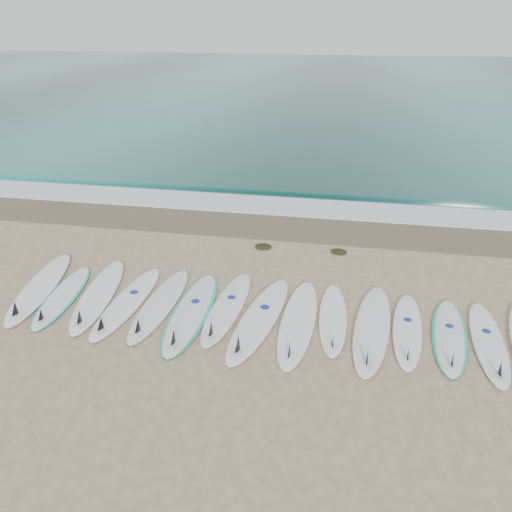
# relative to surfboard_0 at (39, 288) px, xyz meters

# --- Properties ---
(ground) EXTENTS (120.00, 120.00, 0.00)m
(ground) POSITION_rel_surfboard_0_xyz_m (4.40, -0.08, -0.06)
(ground) COLOR tan
(ocean) EXTENTS (120.00, 55.00, 0.03)m
(ocean) POSITION_rel_surfboard_0_xyz_m (4.40, 32.42, -0.05)
(ocean) COLOR #1B5E59
(ocean) RESTS_ON ground
(wet_sand_band) EXTENTS (120.00, 1.80, 0.01)m
(wet_sand_band) POSITION_rel_surfboard_0_xyz_m (4.40, 4.02, -0.06)
(wet_sand_band) COLOR brown
(wet_sand_band) RESTS_ON ground
(foam_band) EXTENTS (120.00, 1.40, 0.04)m
(foam_band) POSITION_rel_surfboard_0_xyz_m (4.40, 5.42, -0.04)
(foam_band) COLOR silver
(foam_band) RESTS_ON ground
(wave_crest) EXTENTS (120.00, 1.00, 0.10)m
(wave_crest) POSITION_rel_surfboard_0_xyz_m (4.40, 6.92, -0.01)
(wave_crest) COLOR #1B5E59
(wave_crest) RESTS_ON ground
(surfboard_0) EXTENTS (1.09, 2.93, 0.37)m
(surfboard_0) POSITION_rel_surfboard_0_xyz_m (0.00, 0.00, 0.00)
(surfboard_0) COLOR white
(surfboard_0) RESTS_ON ground
(surfboard_1) EXTENTS (0.83, 2.41, 0.30)m
(surfboard_1) POSITION_rel_surfboard_0_xyz_m (0.59, -0.19, -0.02)
(surfboard_1) COLOR white
(surfboard_1) RESTS_ON ground
(surfboard_2) EXTENTS (1.01, 2.85, 0.36)m
(surfboard_2) POSITION_rel_surfboard_0_xyz_m (1.24, -0.05, -0.00)
(surfboard_2) COLOR white
(surfboard_2) RESTS_ON ground
(surfboard_3) EXTENTS (0.67, 2.69, 0.34)m
(surfboard_3) POSITION_rel_surfboard_0_xyz_m (1.88, -0.20, -0.00)
(surfboard_3) COLOR white
(surfboard_3) RESTS_ON ground
(surfboard_4) EXTENTS (0.62, 2.67, 0.34)m
(surfboard_4) POSITION_rel_surfboard_0_xyz_m (2.49, -0.15, -0.00)
(surfboard_4) COLOR silver
(surfboard_4) RESTS_ON ground
(surfboard_5) EXTENTS (0.73, 2.80, 0.35)m
(surfboard_5) POSITION_rel_surfboard_0_xyz_m (3.13, -0.28, -0.01)
(surfboard_5) COLOR silver
(surfboard_5) RESTS_ON ground
(surfboard_6) EXTENTS (0.69, 2.63, 0.33)m
(surfboard_6) POSITION_rel_surfboard_0_xyz_m (3.73, -0.04, -0.01)
(surfboard_6) COLOR white
(surfboard_6) RESTS_ON ground
(surfboard_7) EXTENTS (1.03, 2.95, 0.37)m
(surfboard_7) POSITION_rel_surfboard_0_xyz_m (4.36, -0.31, 0.00)
(surfboard_7) COLOR white
(surfboard_7) RESTS_ON ground
(surfboard_8) EXTENTS (0.67, 2.83, 0.36)m
(surfboard_8) POSITION_rel_surfboard_0_xyz_m (5.04, -0.28, -0.00)
(surfboard_8) COLOR white
(surfboard_8) RESTS_ON ground
(surfboard_9) EXTENTS (0.56, 2.35, 0.30)m
(surfboard_9) POSITION_rel_surfboard_0_xyz_m (5.63, -0.05, -0.01)
(surfboard_9) COLOR white
(surfboard_9) RESTS_ON ground
(surfboard_10) EXTENTS (0.88, 2.87, 0.36)m
(surfboard_10) POSITION_rel_surfboard_0_xyz_m (6.29, -0.24, -0.00)
(surfboard_10) COLOR white
(surfboard_10) RESTS_ON ground
(surfboard_11) EXTENTS (0.69, 2.37, 0.30)m
(surfboard_11) POSITION_rel_surfboard_0_xyz_m (6.87, -0.18, -0.01)
(surfboard_11) COLOR white
(surfboard_11) RESTS_ON ground
(surfboard_12) EXTENTS (0.84, 2.37, 0.29)m
(surfboard_12) POSITION_rel_surfboard_0_xyz_m (7.55, -0.20, -0.02)
(surfboard_12) COLOR white
(surfboard_12) RESTS_ON ground
(surfboard_13) EXTENTS (0.64, 2.45, 0.31)m
(surfboard_13) POSITION_rel_surfboard_0_xyz_m (8.14, -0.31, -0.01)
(surfboard_13) COLOR white
(surfboard_13) RESTS_ON ground
(seaweed_near) EXTENTS (0.39, 0.30, 0.08)m
(seaweed_near) POSITION_rel_surfboard_0_xyz_m (3.94, 2.70, -0.03)
(seaweed_near) COLOR black
(seaweed_near) RESTS_ON ground
(seaweed_far) EXTENTS (0.37, 0.29, 0.07)m
(seaweed_far) POSITION_rel_surfboard_0_xyz_m (5.64, 2.74, -0.03)
(seaweed_far) COLOR black
(seaweed_far) RESTS_ON ground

